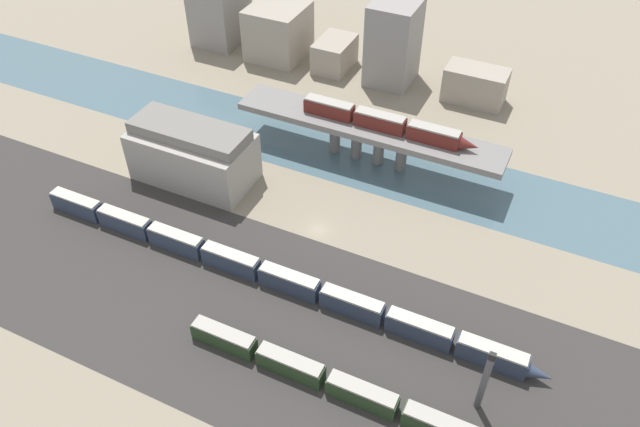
% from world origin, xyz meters
% --- Properties ---
extents(ground_plane, '(400.00, 400.00, 0.00)m').
position_xyz_m(ground_plane, '(0.00, 0.00, 0.00)').
color(ground_plane, gray).
extents(railbed_yard, '(280.00, 42.00, 0.01)m').
position_xyz_m(railbed_yard, '(0.00, -24.00, 0.00)').
color(railbed_yard, '#33302D').
rests_on(railbed_yard, ground).
extents(river_water, '(320.00, 21.31, 0.01)m').
position_xyz_m(river_water, '(0.00, 25.55, 0.00)').
color(river_water, '#47606B').
rests_on(river_water, ground).
extents(bridge, '(60.41, 9.72, 9.32)m').
position_xyz_m(bridge, '(0.00, 25.55, 7.78)').
color(bridge, slate).
rests_on(bridge, ground).
extents(train_on_bridge, '(39.03, 3.01, 3.51)m').
position_xyz_m(train_on_bridge, '(3.94, 25.55, 11.03)').
color(train_on_bridge, '#5B1E19').
rests_on(train_on_bridge, bridge).
extents(train_yard_near, '(64.50, 2.75, 3.58)m').
position_xyz_m(train_yard_near, '(23.80, -31.56, 1.75)').
color(train_yard_near, '#23381E').
rests_on(train_yard_near, ground).
extents(train_yard_mid, '(100.68, 2.70, 4.07)m').
position_xyz_m(train_yard_mid, '(-2.88, -16.30, 2.01)').
color(train_yard_mid, '#2D384C').
rests_on(train_yard_mid, ground).
extents(warehouse_building, '(25.66, 13.42, 13.29)m').
position_xyz_m(warehouse_building, '(-31.36, 3.81, 6.32)').
color(warehouse_building, '#9E998E').
rests_on(warehouse_building, ground).
extents(signal_tower, '(1.04, 1.04, 13.37)m').
position_xyz_m(signal_tower, '(38.69, -24.68, 6.48)').
color(signal_tower, '#4C4C51').
rests_on(signal_tower, ground).
extents(city_block_far_left, '(12.66, 15.15, 20.91)m').
position_xyz_m(city_block_far_left, '(-60.45, 61.25, 10.45)').
color(city_block_far_left, gray).
rests_on(city_block_far_left, ground).
extents(city_block_left, '(14.77, 15.39, 14.47)m').
position_xyz_m(city_block_left, '(-40.92, 60.03, 7.23)').
color(city_block_left, gray).
rests_on(city_block_left, ground).
extents(city_block_center, '(8.85, 12.76, 8.20)m').
position_xyz_m(city_block_center, '(-23.89, 60.38, 4.10)').
color(city_block_center, gray).
rests_on(city_block_center, ground).
extents(city_block_right, '(11.61, 12.74, 21.63)m').
position_xyz_m(city_block_right, '(-7.58, 60.71, 10.82)').
color(city_block_right, gray).
rests_on(city_block_right, ground).
extents(city_block_far_right, '(15.28, 8.13, 8.96)m').
position_xyz_m(city_block_far_right, '(15.07, 60.14, 4.48)').
color(city_block_far_right, gray).
rests_on(city_block_far_right, ground).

